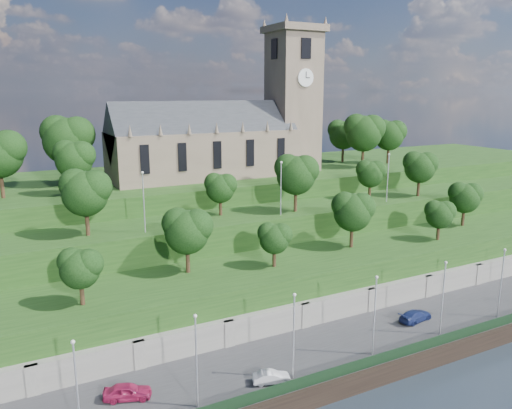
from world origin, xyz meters
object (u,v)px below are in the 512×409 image
car_left (128,391)px  car_middle (271,377)px  car_right (415,316)px  church (229,133)px

car_left → car_middle: car_left is taller
car_left → car_middle: size_ratio=1.19×
car_middle → car_right: bearing=-62.2°
car_left → car_middle: 13.55m
church → car_left: bearing=-125.5°
car_left → car_right: 35.31m
church → car_left: size_ratio=8.82×
car_left → car_right: size_ratio=0.92×
church → car_left: 52.33m
church → car_right: 44.88m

